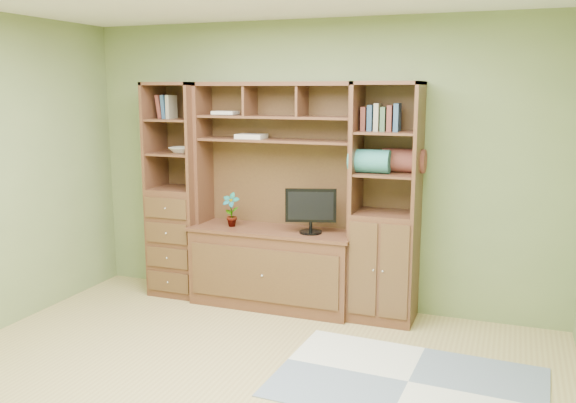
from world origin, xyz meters
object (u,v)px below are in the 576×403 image
at_px(left_tower, 178,190).
at_px(right_tower, 386,204).
at_px(monitor, 311,203).
at_px(center_hutch, 272,197).

relative_size(left_tower, right_tower, 1.00).
bearing_deg(left_tower, monitor, -3.12).
xyz_separation_m(center_hutch, monitor, (0.38, -0.03, -0.02)).
bearing_deg(center_hutch, left_tower, 177.71).
bearing_deg(left_tower, center_hutch, -2.29).
distance_m(left_tower, monitor, 1.38).
distance_m(center_hutch, left_tower, 1.00).
xyz_separation_m(left_tower, monitor, (1.38, -0.07, -0.02)).
relative_size(center_hutch, right_tower, 1.00).
bearing_deg(left_tower, right_tower, 0.00).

